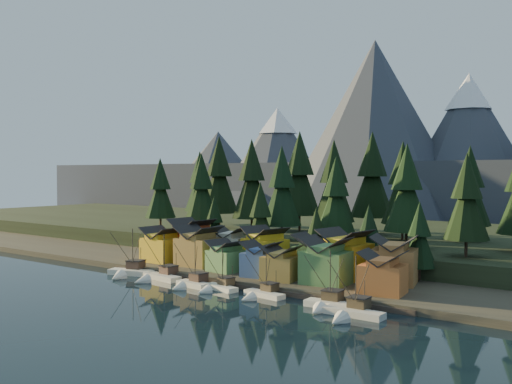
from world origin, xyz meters
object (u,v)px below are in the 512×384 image
Objects in this scene: boat_4 at (261,289)px; house_back_1 at (229,244)px; boat_2 at (190,277)px; boat_3 at (217,282)px; boat_5 at (326,297)px; boat_1 at (158,271)px; house_back_0 at (192,238)px; boat_0 at (128,266)px; house_front_1 at (199,245)px; house_front_0 at (162,243)px; boat_6 at (351,306)px.

house_back_1 is (-26.88, 22.92, 4.59)m from boat_4.
boat_2 is 1.13× the size of boat_3.
boat_5 is at bearing 5.86° from boat_4.
boat_2 is (11.69, -1.50, 0.11)m from boat_1.
house_back_1 is (12.24, 1.19, -0.81)m from house_back_0.
boat_1 reaches higher than boat_3.
boat_4 is at bearing 9.25° from boat_2.
boat_0 is 1.27× the size of house_front_1.
boat_1 is at bearing 175.37° from boat_5.
house_back_1 is at bearing 64.46° from house_front_1.
boat_3 is 26.47m from boat_5.
boat_5 is 1.27× the size of house_front_0.
boat_0 is 1.05× the size of boat_6.
house_front_1 is at bearing 151.62° from boat_3.
boat_1 is 1.00× the size of boat_6.
boat_4 is 45.08m from house_back_0.
boat_6 reaches higher than boat_3.
boat_3 is at bearing -172.05° from boat_4.
boat_1 is at bearing 178.32° from boat_2.
boat_4 is (18.15, 1.15, -0.46)m from boat_2.
boat_1 is 1.18× the size of house_back_1.
house_back_0 is at bearing 71.37° from boat_0.
house_front_1 is (9.40, 14.90, 4.44)m from boat_0.
boat_6 is 1.21× the size of house_front_1.
house_back_0 is at bearing 66.04° from house_front_0.
boat_5 is 1.16× the size of house_front_1.
boat_1 reaches higher than boat_6.
boat_6 is at bearing -29.34° from boat_5.
house_front_0 reaches higher than boat_6.
boat_3 is 28.24m from house_back_1.
boat_6 is 55.42m from house_front_1.
boat_3 is at bearing -35.71° from house_back_0.
boat_1 is at bearing -15.54° from boat_0.
house_front_1 is at bearing 160.74° from boat_4.
boat_5 is 48.27m from house_front_1.
house_back_0 reaches higher than boat_2.
boat_0 is at bearing -177.71° from boat_2.
boat_1 is 23.85m from house_back_0.
house_front_0 is 0.91× the size of house_front_1.
house_back_1 is (3.50, 7.91, -0.34)m from house_front_1.
boat_4 is at bearing 11.06° from boat_3.
boat_3 is 33.14m from boat_6.
boat_5 reaches higher than boat_2.
boat_1 is at bearing -173.64° from boat_4.
boat_6 is at bearing -19.96° from house_back_0.
boat_3 is 0.97× the size of house_back_1.
boat_1 reaches higher than house_front_0.
boat_5 is (15.17, -0.31, 0.46)m from boat_4.
boat_1 is 29.84m from boat_4.
boat_0 is at bearing 175.77° from boat_5.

